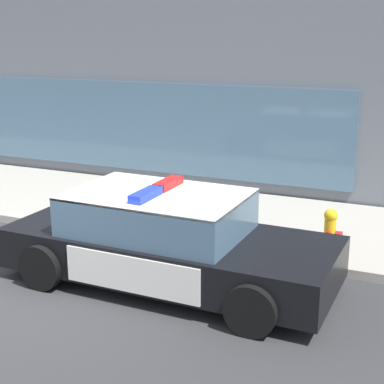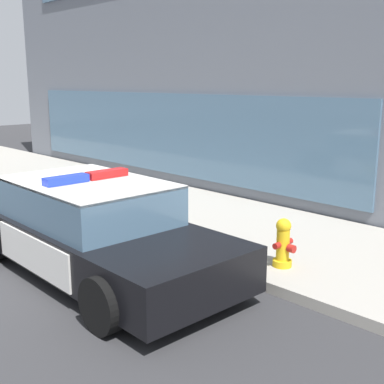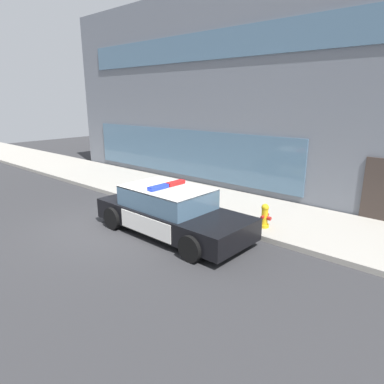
% 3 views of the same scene
% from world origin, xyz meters
% --- Properties ---
extents(ground, '(48.00, 48.00, 0.00)m').
position_xyz_m(ground, '(0.00, 0.00, 0.00)').
color(ground, '#303033').
extents(sidewalk, '(48.00, 3.58, 0.15)m').
position_xyz_m(sidewalk, '(0.00, 3.90, 0.07)').
color(sidewalk, '#A39E93').
rests_on(sidewalk, ground).
extents(storefront_building, '(20.10, 9.20, 8.22)m').
position_xyz_m(storefront_building, '(0.13, 10.30, 4.11)').
color(storefront_building, slate).
rests_on(storefront_building, ground).
extents(police_cruiser, '(4.88, 2.20, 1.49)m').
position_xyz_m(police_cruiser, '(1.79, 0.88, 0.68)').
color(police_cruiser, black).
rests_on(police_cruiser, ground).
extents(fire_hydrant, '(0.34, 0.39, 0.73)m').
position_xyz_m(fire_hydrant, '(3.84, 2.76, 0.50)').
color(fire_hydrant, gold).
rests_on(fire_hydrant, sidewalk).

